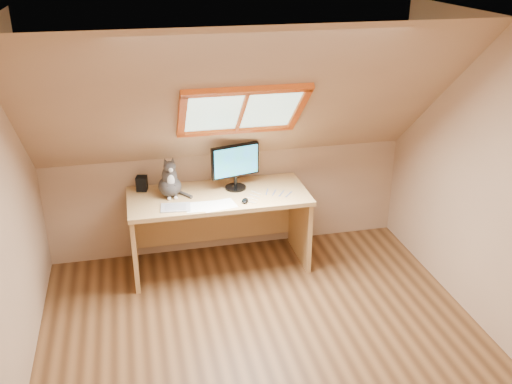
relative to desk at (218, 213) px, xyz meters
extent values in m
plane|color=brown|center=(0.16, -1.45, -0.52)|extent=(3.50, 3.50, 0.00)
cube|color=tan|center=(1.91, -1.45, 0.68)|extent=(0.02, 3.50, 2.40)
cube|color=tan|center=(0.16, 0.30, -0.02)|extent=(3.50, 0.02, 1.00)
cube|color=silver|center=(0.16, -2.22, 1.88)|extent=(3.50, 1.95, 0.02)
cube|color=tan|center=(0.16, -0.47, 1.18)|extent=(3.50, 1.56, 1.41)
cube|color=#B2E0CC|center=(0.16, -0.40, 1.11)|extent=(0.90, 0.53, 0.48)
cube|color=orange|center=(0.16, -0.40, 1.11)|extent=(1.02, 0.64, 0.59)
cube|color=tan|center=(0.00, -0.07, 0.21)|extent=(1.64, 0.72, 0.04)
cube|color=tan|center=(-0.79, -0.07, -0.17)|extent=(0.04, 0.65, 0.71)
cube|color=tan|center=(0.79, -0.07, -0.17)|extent=(0.04, 0.65, 0.71)
cube|color=tan|center=(0.00, 0.26, -0.17)|extent=(1.54, 0.03, 0.50)
cylinder|color=black|center=(0.18, 0.03, 0.24)|extent=(0.20, 0.20, 0.02)
cylinder|color=black|center=(0.18, 0.03, 0.30)|extent=(0.03, 0.03, 0.11)
cube|color=black|center=(0.18, 0.03, 0.50)|extent=(0.46, 0.14, 0.30)
cube|color=blue|center=(0.19, 0.00, 0.50)|extent=(0.42, 0.11, 0.27)
ellipsoid|color=#403B39|center=(-0.43, 0.01, 0.32)|extent=(0.23, 0.27, 0.18)
ellipsoid|color=#403B39|center=(-0.43, -0.01, 0.42)|extent=(0.15, 0.15, 0.19)
ellipsoid|color=silver|center=(-0.42, -0.07, 0.40)|extent=(0.07, 0.04, 0.11)
ellipsoid|color=#403B39|center=(-0.42, -0.05, 0.53)|extent=(0.12, 0.11, 0.10)
sphere|color=silver|center=(-0.42, -0.10, 0.51)|extent=(0.04, 0.04, 0.04)
cone|color=#403B39|center=(-0.46, -0.04, 0.58)|extent=(0.05, 0.05, 0.06)
cone|color=#403B39|center=(-0.39, -0.03, 0.58)|extent=(0.06, 0.05, 0.06)
cube|color=black|center=(-0.67, 0.18, 0.30)|extent=(0.11, 0.11, 0.14)
cube|color=#B2B2B7|center=(-0.41, -0.27, 0.23)|extent=(0.27, 0.21, 0.01)
ellipsoid|color=black|center=(0.20, -0.29, 0.24)|extent=(0.09, 0.11, 0.03)
cube|color=white|center=(-0.12, -0.33, 0.23)|extent=(0.33, 0.27, 0.00)
cube|color=white|center=(-0.12, -0.33, 0.23)|extent=(0.32, 0.24, 0.00)
camera|label=1|loc=(-0.72, -4.78, 2.36)|focal=40.00mm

